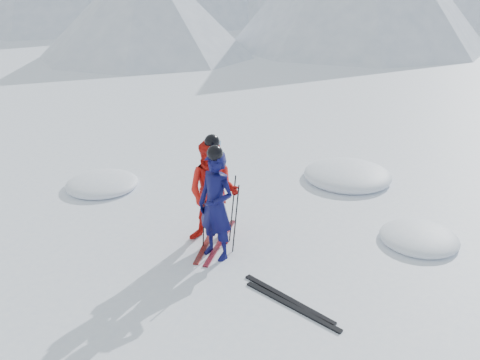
% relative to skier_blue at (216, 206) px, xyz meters
% --- Properties ---
extents(ground, '(160.00, 160.00, 0.00)m').
position_rel_skier_blue_xyz_m(ground, '(1.70, 0.34, -0.95)').
color(ground, white).
rests_on(ground, ground).
extents(skier_blue, '(0.79, 0.64, 1.90)m').
position_rel_skier_blue_xyz_m(skier_blue, '(0.00, 0.00, 0.00)').
color(skier_blue, '#0B0C43').
rests_on(skier_blue, ground).
extents(skier_red, '(1.03, 0.86, 1.92)m').
position_rel_skier_blue_xyz_m(skier_red, '(-0.24, 0.43, 0.01)').
color(skier_red, red).
rests_on(skier_red, ground).
extents(pole_blue_left, '(0.13, 0.09, 1.26)m').
position_rel_skier_blue_xyz_m(pole_blue_left, '(-0.30, 0.15, -0.32)').
color(pole_blue_left, black).
rests_on(pole_blue_left, ground).
extents(pole_blue_right, '(0.13, 0.07, 1.26)m').
position_rel_skier_blue_xyz_m(pole_blue_right, '(0.25, 0.25, -0.32)').
color(pole_blue_right, black).
rests_on(pole_blue_right, ground).
extents(pole_red_left, '(0.13, 0.10, 1.28)m').
position_rel_skier_blue_xyz_m(pole_red_left, '(-0.54, 0.68, -0.31)').
color(pole_red_left, black).
rests_on(pole_red_left, ground).
extents(pole_red_right, '(0.13, 0.09, 1.28)m').
position_rel_skier_blue_xyz_m(pole_red_right, '(0.06, 0.58, -0.31)').
color(pole_red_right, black).
rests_on(pole_red_right, ground).
extents(ski_worn_left, '(0.40, 1.69, 0.03)m').
position_rel_skier_blue_xyz_m(ski_worn_left, '(-0.36, 0.43, -0.93)').
color(ski_worn_left, black).
rests_on(ski_worn_left, ground).
extents(ski_worn_right, '(0.28, 1.70, 0.03)m').
position_rel_skier_blue_xyz_m(ski_worn_right, '(-0.12, 0.43, -0.93)').
color(ski_worn_right, black).
rests_on(ski_worn_right, ground).
extents(ski_loose_a, '(1.60, 0.75, 0.03)m').
position_rel_skier_blue_xyz_m(ski_loose_a, '(1.50, -0.76, -0.93)').
color(ski_loose_a, black).
rests_on(ski_loose_a, ground).
extents(ski_loose_b, '(1.62, 0.70, 0.03)m').
position_rel_skier_blue_xyz_m(ski_loose_b, '(1.60, -0.91, -0.93)').
color(ski_loose_b, black).
rests_on(ski_loose_b, ground).
extents(snow_lumps, '(8.33, 4.32, 0.45)m').
position_rel_skier_blue_xyz_m(snow_lumps, '(0.39, 3.12, -0.95)').
color(snow_lumps, white).
rests_on(snow_lumps, ground).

